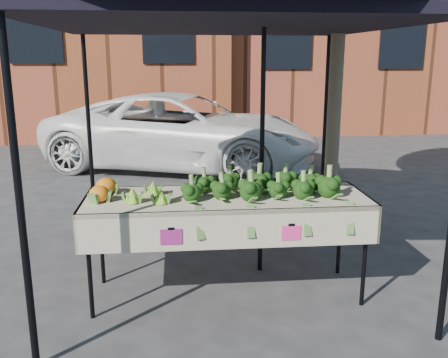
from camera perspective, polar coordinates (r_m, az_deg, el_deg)
ground at (r=4.57m, az=1.28°, el=-12.64°), size 90.00×90.00×0.00m
table at (r=4.32m, az=0.31°, el=-7.73°), size 2.42×0.85×0.90m
canopy at (r=4.61m, az=-0.04°, el=5.50°), size 3.16×3.16×2.74m
broccoli_heap at (r=4.21m, az=3.99°, el=-0.26°), size 1.35×0.55×0.23m
romanesco_cluster at (r=4.11m, az=-8.89°, el=-1.12°), size 0.41×0.45×0.18m
cauliflower_pair at (r=4.23m, az=-13.87°, el=-1.08°), size 0.21×0.41×0.16m
vehicle at (r=9.19m, az=-5.03°, el=16.85°), size 2.13×2.67×5.04m
street_tree at (r=5.83m, az=13.10°, el=16.11°), size 2.34×2.34×4.60m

